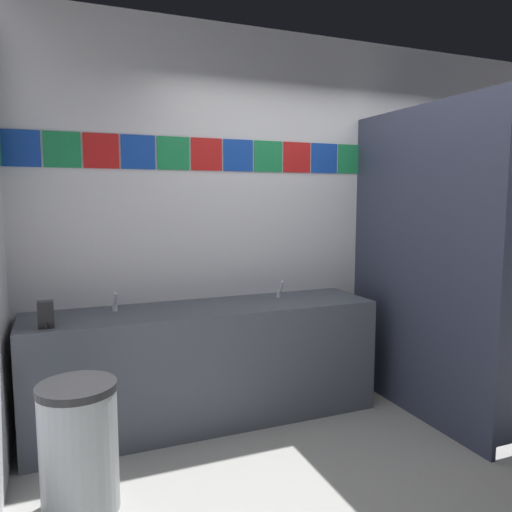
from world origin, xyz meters
The scene contains 9 objects.
ground_plane centered at (0.00, 0.00, 0.00)m, with size 9.91×9.91×0.00m, color #9E9E99.
wall_back centered at (0.00, 1.45, 1.44)m, with size 4.50×0.09×2.88m.
vanity_counter centered at (-0.98, 1.12, 0.42)m, with size 2.45×0.60×0.83m.
faucet_left centered at (-1.59, 1.21, 0.88)m, with size 0.04×0.10×0.14m.
faucet_right centered at (-0.36, 1.21, 0.88)m, with size 0.04×0.10×0.14m.
soap_dispenser centered at (-2.02, 0.94, 0.91)m, with size 0.09×0.09×0.16m.
stall_divider centered at (0.63, 0.39, 1.12)m, with size 0.92×1.52×2.24m.
toilet centered at (1.09, 1.02, 0.30)m, with size 0.39×0.49×0.74m.
trash_bin centered at (-1.88, 0.36, 0.34)m, with size 0.39×0.39×0.67m.
Camera 1 is at (-1.93, -2.18, 1.60)m, focal length 34.56 mm.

